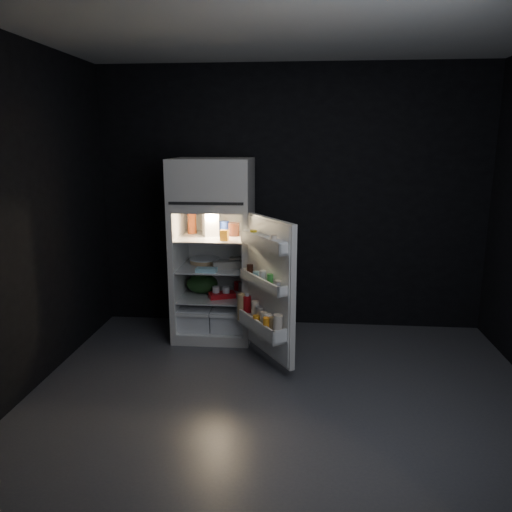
# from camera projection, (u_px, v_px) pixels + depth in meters

# --- Properties ---
(floor) EXTENTS (4.00, 3.40, 0.00)m
(floor) POSITION_uv_depth(u_px,v_px,m) (284.00, 400.00, 3.82)
(floor) COLOR #47474B
(floor) RESTS_ON ground
(ceiling) EXTENTS (4.00, 3.40, 0.00)m
(ceiling) POSITION_uv_depth(u_px,v_px,m) (289.00, 20.00, 3.22)
(ceiling) COLOR silver
(ceiling) RESTS_ON ground
(wall_back) EXTENTS (4.00, 0.00, 2.70)m
(wall_back) POSITION_uv_depth(u_px,v_px,m) (291.00, 199.00, 5.17)
(wall_back) COLOR black
(wall_back) RESTS_ON ground
(wall_front) EXTENTS (4.00, 0.00, 2.70)m
(wall_front) POSITION_uv_depth(u_px,v_px,m) (272.00, 302.00, 1.87)
(wall_front) COLOR black
(wall_front) RESTS_ON ground
(wall_left) EXTENTS (0.00, 3.40, 2.70)m
(wall_left) POSITION_uv_depth(u_px,v_px,m) (16.00, 222.00, 3.70)
(wall_left) COLOR black
(wall_left) RESTS_ON ground
(refrigerator) EXTENTS (0.76, 0.71, 1.78)m
(refrigerator) POSITION_uv_depth(u_px,v_px,m) (214.00, 242.00, 4.96)
(refrigerator) COLOR silver
(refrigerator) RESTS_ON ground
(fridge_door) EXTENTS (0.55, 0.71, 1.22)m
(fridge_door) POSITION_uv_depth(u_px,v_px,m) (267.00, 291.00, 4.30)
(fridge_door) COLOR silver
(fridge_door) RESTS_ON ground
(milk_jug) EXTENTS (0.18, 0.18, 0.24)m
(milk_jug) POSITION_uv_depth(u_px,v_px,m) (211.00, 224.00, 4.90)
(milk_jug) COLOR white
(milk_jug) RESTS_ON refrigerator
(mayo_jar) EXTENTS (0.13, 0.13, 0.14)m
(mayo_jar) POSITION_uv_depth(u_px,v_px,m) (224.00, 228.00, 4.93)
(mayo_jar) COLOR #1F3BA9
(mayo_jar) RESTS_ON refrigerator
(jam_jar) EXTENTS (0.13, 0.13, 0.13)m
(jam_jar) POSITION_uv_depth(u_px,v_px,m) (234.00, 229.00, 4.91)
(jam_jar) COLOR black
(jam_jar) RESTS_ON refrigerator
(amber_bottle) EXTENTS (0.10, 0.10, 0.22)m
(amber_bottle) POSITION_uv_depth(u_px,v_px,m) (192.00, 223.00, 5.03)
(amber_bottle) COLOR #CD5220
(amber_bottle) RESTS_ON refrigerator
(small_carton) EXTENTS (0.08, 0.07, 0.10)m
(small_carton) POSITION_uv_depth(u_px,v_px,m) (224.00, 235.00, 4.68)
(small_carton) COLOR orange
(small_carton) RESTS_ON refrigerator
(egg_carton) EXTENTS (0.28, 0.16, 0.07)m
(egg_carton) POSITION_uv_depth(u_px,v_px,m) (227.00, 265.00, 4.87)
(egg_carton) COLOR gray
(egg_carton) RESTS_ON refrigerator
(pie) EXTENTS (0.36, 0.36, 0.04)m
(pie) POSITION_uv_depth(u_px,v_px,m) (205.00, 261.00, 5.08)
(pie) COLOR tan
(pie) RESTS_ON refrigerator
(flat_package) EXTENTS (0.20, 0.11, 0.04)m
(flat_package) POSITION_uv_depth(u_px,v_px,m) (206.00, 270.00, 4.73)
(flat_package) COLOR #90CBE0
(flat_package) RESTS_ON refrigerator
(wrapped_pkg) EXTENTS (0.12, 0.10, 0.05)m
(wrapped_pkg) POSITION_uv_depth(u_px,v_px,m) (236.00, 260.00, 5.10)
(wrapped_pkg) COLOR beige
(wrapped_pkg) RESTS_ON refrigerator
(produce_bag) EXTENTS (0.40, 0.37, 0.20)m
(produce_bag) POSITION_uv_depth(u_px,v_px,m) (202.00, 284.00, 5.08)
(produce_bag) COLOR #193815
(produce_bag) RESTS_ON refrigerator
(yogurt_tray) EXTENTS (0.29, 0.22, 0.05)m
(yogurt_tray) POSITION_uv_depth(u_px,v_px,m) (222.00, 295.00, 4.94)
(yogurt_tray) COLOR red
(yogurt_tray) RESTS_ON refrigerator
(small_can_red) EXTENTS (0.08, 0.08, 0.09)m
(small_can_red) POSITION_uv_depth(u_px,v_px,m) (237.00, 286.00, 5.18)
(small_can_red) COLOR red
(small_can_red) RESTS_ON refrigerator
(small_can_silver) EXTENTS (0.06, 0.06, 0.09)m
(small_can_silver) POSITION_uv_depth(u_px,v_px,m) (241.00, 287.00, 5.14)
(small_can_silver) COLOR silver
(small_can_silver) RESTS_ON refrigerator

